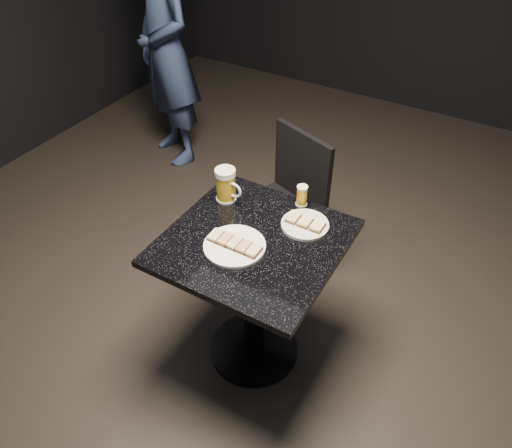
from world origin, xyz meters
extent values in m
plane|color=black|center=(0.00, 0.00, 0.00)|extent=(6.00, 6.00, 0.00)
cylinder|color=white|center=(-0.04, -0.08, 0.76)|extent=(0.25, 0.25, 0.01)
cylinder|color=silver|center=(0.14, 0.18, 0.76)|extent=(0.20, 0.20, 0.01)
imported|color=navy|center=(-1.46, 1.30, 0.82)|extent=(0.71, 0.62, 1.65)
cylinder|color=black|center=(0.00, 0.00, 0.01)|extent=(0.44, 0.44, 0.03)
cylinder|color=black|center=(0.00, 0.00, 0.37)|extent=(0.10, 0.10, 0.69)
cube|color=black|center=(0.00, 0.00, 0.73)|extent=(0.70, 0.70, 0.03)
cylinder|color=silver|center=(-0.25, 0.18, 0.76)|extent=(0.09, 0.09, 0.01)
cylinder|color=gold|center=(-0.25, 0.18, 0.82)|extent=(0.09, 0.09, 0.12)
cylinder|color=silver|center=(-0.25, 0.18, 0.89)|extent=(0.09, 0.09, 0.03)
torus|color=white|center=(-0.20, 0.16, 0.82)|extent=(0.08, 0.01, 0.08)
cylinder|color=silver|center=(0.06, 0.31, 0.75)|extent=(0.05, 0.05, 0.01)
cylinder|color=yellow|center=(0.06, 0.31, 0.80)|extent=(0.05, 0.05, 0.08)
cylinder|color=white|center=(0.06, 0.31, 0.84)|extent=(0.05, 0.05, 0.01)
cube|color=black|center=(-0.18, 0.53, 0.45)|extent=(0.50, 0.50, 0.04)
cylinder|color=black|center=(-0.39, 0.43, 0.21)|extent=(0.03, 0.03, 0.43)
cylinder|color=black|center=(-0.08, 0.32, 0.21)|extent=(0.03, 0.03, 0.43)
cylinder|color=black|center=(-0.28, 0.74, 0.21)|extent=(0.03, 0.03, 0.43)
cylinder|color=black|center=(0.03, 0.63, 0.21)|extent=(0.03, 0.03, 0.43)
cube|color=black|center=(-0.12, 0.70, 0.67)|extent=(0.38, 0.16, 0.39)
cube|color=#4C3521|center=(-0.13, -0.08, 0.77)|extent=(0.05, 0.07, 0.01)
cube|color=beige|center=(-0.13, -0.08, 0.78)|extent=(0.05, 0.07, 0.01)
cube|color=#4C3521|center=(-0.09, -0.08, 0.77)|extent=(0.05, 0.07, 0.01)
cube|color=tan|center=(-0.09, -0.08, 0.78)|extent=(0.05, 0.07, 0.01)
cube|color=#4C3521|center=(-0.04, -0.08, 0.77)|extent=(0.05, 0.07, 0.01)
cube|color=beige|center=(-0.04, -0.08, 0.78)|extent=(0.05, 0.07, 0.01)
cube|color=#4C3521|center=(0.00, -0.08, 0.77)|extent=(0.05, 0.07, 0.01)
cube|color=tan|center=(0.00, -0.08, 0.78)|extent=(0.05, 0.07, 0.01)
cube|color=#4C3521|center=(0.05, -0.08, 0.77)|extent=(0.05, 0.07, 0.01)
cube|color=beige|center=(0.05, -0.08, 0.78)|extent=(0.05, 0.07, 0.01)
cube|color=#4C3521|center=(0.09, 0.18, 0.77)|extent=(0.05, 0.07, 0.01)
cube|color=beige|center=(0.09, 0.18, 0.78)|extent=(0.05, 0.07, 0.01)
cube|color=#4C3521|center=(0.14, 0.18, 0.77)|extent=(0.05, 0.07, 0.01)
cube|color=#D1D184|center=(0.14, 0.18, 0.78)|extent=(0.05, 0.07, 0.01)
cube|color=#4C3521|center=(0.20, 0.18, 0.77)|extent=(0.05, 0.07, 0.01)
cube|color=beige|center=(0.20, 0.18, 0.78)|extent=(0.05, 0.07, 0.01)
camera|label=1|loc=(0.77, -1.30, 2.12)|focal=35.00mm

